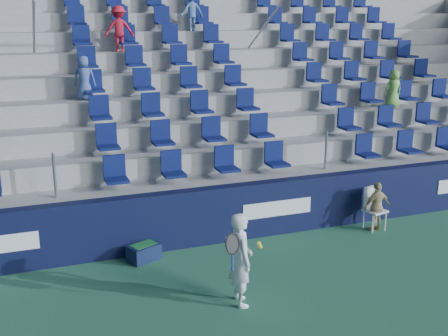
{
  "coord_description": "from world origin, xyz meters",
  "views": [
    {
      "loc": [
        -3.59,
        -7.29,
        4.65
      ],
      "look_at": [
        0.2,
        2.8,
        1.7
      ],
      "focal_mm": 45.0,
      "sensor_mm": 36.0,
      "label": 1
    }
  ],
  "objects": [
    {
      "name": "ground",
      "position": [
        0.0,
        0.0,
        0.0
      ],
      "size": [
        70.0,
        70.0,
        0.0
      ],
      "primitive_type": "plane",
      "color": "#2D6A48",
      "rests_on": "ground"
    },
    {
      "name": "tennis_player",
      "position": [
        -0.36,
        0.51,
        0.8
      ],
      "size": [
        0.69,
        0.65,
        1.59
      ],
      "color": "silver",
      "rests_on": "ground"
    },
    {
      "name": "sponsor_wall",
      "position": [
        0.0,
        3.15,
        0.6
      ],
      "size": [
        24.0,
        0.32,
        1.2
      ],
      "color": "black",
      "rests_on": "ground"
    },
    {
      "name": "ball_bin",
      "position": [
        -1.5,
        2.75,
        0.18
      ],
      "size": [
        0.7,
        0.59,
        0.34
      ],
      "color": "#101B3B",
      "rests_on": "ground"
    },
    {
      "name": "grandstand",
      "position": [
        -0.01,
        8.24,
        2.13
      ],
      "size": [
        24.0,
        8.17,
        6.63
      ],
      "color": "#A2A39D",
      "rests_on": "ground"
    },
    {
      "name": "line_judge_chair",
      "position": [
        3.7,
        2.65,
        0.55
      ],
      "size": [
        0.5,
        0.52,
        0.96
      ],
      "color": "white",
      "rests_on": "ground"
    },
    {
      "name": "line_judge",
      "position": [
        3.7,
        2.5,
        0.56
      ],
      "size": [
        0.66,
        0.29,
        1.12
      ],
      "primitive_type": "imported",
      "rotation": [
        0.0,
        0.0,
        3.17
      ],
      "color": "tan",
      "rests_on": "ground"
    }
  ]
}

